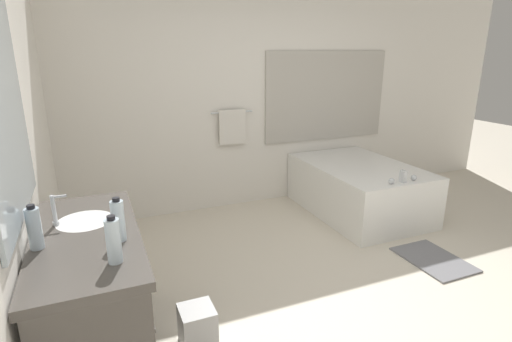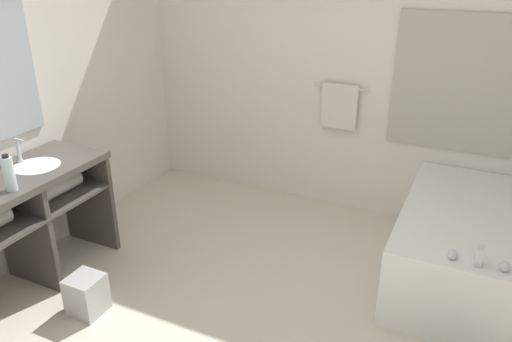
{
  "view_description": "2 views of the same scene",
  "coord_description": "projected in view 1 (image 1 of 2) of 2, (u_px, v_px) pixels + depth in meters",
  "views": [
    {
      "loc": [
        -1.82,
        -2.17,
        1.83
      ],
      "look_at": [
        -0.49,
        0.99,
        0.79
      ],
      "focal_mm": 28.0,
      "sensor_mm": 36.0,
      "label": 1
    },
    {
      "loc": [
        0.86,
        -2.01,
        2.25
      ],
      "look_at": [
        -0.47,
        0.79,
        0.87
      ],
      "focal_mm": 35.0,
      "sensor_mm": 36.0,
      "label": 2
    }
  ],
  "objects": [
    {
      "name": "ground_plane",
      "position": [
        363.0,
        295.0,
        3.12
      ],
      "size": [
        16.0,
        16.0,
        0.0
      ],
      "primitive_type": "plane",
      "color": "beige",
      "rests_on": "ground"
    },
    {
      "name": "wall_back_with_blinds",
      "position": [
        256.0,
        93.0,
        4.71
      ],
      "size": [
        7.4,
        0.13,
        2.7
      ],
      "color": "white",
      "rests_on": "ground_plane"
    },
    {
      "name": "wall_left_with_mirror",
      "position": [
        0.0,
        155.0,
        1.9
      ],
      "size": [
        0.08,
        7.4,
        2.7
      ],
      "color": "white",
      "rests_on": "ground_plane"
    },
    {
      "name": "vanity_counter",
      "position": [
        91.0,
        272.0,
        2.29
      ],
      "size": [
        0.56,
        1.27,
        0.86
      ],
      "color": "#4C4742",
      "rests_on": "ground_plane"
    },
    {
      "name": "sink_faucet",
      "position": [
        55.0,
        211.0,
        2.28
      ],
      "size": [
        0.09,
        0.04,
        0.18
      ],
      "color": "silver",
      "rests_on": "vanity_counter"
    },
    {
      "name": "bathtub",
      "position": [
        359.0,
        186.0,
        4.64
      ],
      "size": [
        1.05,
        1.56,
        0.7
      ],
      "color": "white",
      "rests_on": "ground_plane"
    },
    {
      "name": "water_bottle_1",
      "position": [
        118.0,
        220.0,
        2.09
      ],
      "size": [
        0.07,
        0.07,
        0.24
      ],
      "color": "silver",
      "rests_on": "vanity_counter"
    },
    {
      "name": "water_bottle_2",
      "position": [
        34.0,
        228.0,
        2.0
      ],
      "size": [
        0.07,
        0.07,
        0.24
      ],
      "color": "silver",
      "rests_on": "vanity_counter"
    },
    {
      "name": "water_bottle_3",
      "position": [
        113.0,
        241.0,
        1.87
      ],
      "size": [
        0.07,
        0.07,
        0.24
      ],
      "color": "silver",
      "rests_on": "vanity_counter"
    },
    {
      "name": "waste_bin",
      "position": [
        198.0,
        327.0,
        2.55
      ],
      "size": [
        0.22,
        0.22,
        0.27
      ],
      "color": "#B2B2B2",
      "rests_on": "ground_plane"
    },
    {
      "name": "bath_mat",
      "position": [
        434.0,
        260.0,
        3.63
      ],
      "size": [
        0.46,
        0.65,
        0.02
      ],
      "color": "slate",
      "rests_on": "ground_plane"
    }
  ]
}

